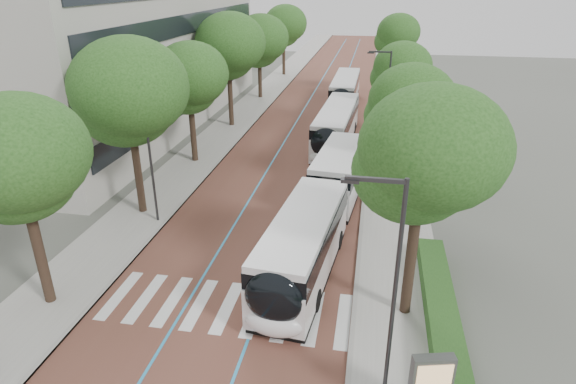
# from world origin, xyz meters

# --- Properties ---
(ground) EXTENTS (160.00, 160.00, 0.00)m
(ground) POSITION_xyz_m (0.00, 0.00, 0.00)
(ground) COLOR #51544C
(ground) RESTS_ON ground
(road) EXTENTS (11.00, 140.00, 0.02)m
(road) POSITION_xyz_m (0.00, 40.00, 0.01)
(road) COLOR brown
(road) RESTS_ON ground
(sidewalk_left) EXTENTS (4.00, 140.00, 0.12)m
(sidewalk_left) POSITION_xyz_m (-7.50, 40.00, 0.06)
(sidewalk_left) COLOR #999690
(sidewalk_left) RESTS_ON ground
(sidewalk_right) EXTENTS (4.00, 140.00, 0.12)m
(sidewalk_right) POSITION_xyz_m (7.50, 40.00, 0.06)
(sidewalk_right) COLOR #999690
(sidewalk_right) RESTS_ON ground
(kerb_left) EXTENTS (0.20, 140.00, 0.14)m
(kerb_left) POSITION_xyz_m (-5.60, 40.00, 0.06)
(kerb_left) COLOR gray
(kerb_left) RESTS_ON ground
(kerb_right) EXTENTS (0.20, 140.00, 0.14)m
(kerb_right) POSITION_xyz_m (5.60, 40.00, 0.06)
(kerb_right) COLOR gray
(kerb_right) RESTS_ON ground
(zebra_crossing) EXTENTS (10.55, 3.60, 0.01)m
(zebra_crossing) POSITION_xyz_m (0.20, 1.00, 0.03)
(zebra_crossing) COLOR silver
(zebra_crossing) RESTS_ON ground
(lane_line_left) EXTENTS (0.12, 126.00, 0.01)m
(lane_line_left) POSITION_xyz_m (-1.60, 40.00, 0.02)
(lane_line_left) COLOR #288FC8
(lane_line_left) RESTS_ON road
(lane_line_right) EXTENTS (0.12, 126.00, 0.01)m
(lane_line_right) POSITION_xyz_m (1.60, 40.00, 0.02)
(lane_line_right) COLOR #288FC8
(lane_line_right) RESTS_ON road
(office_building) EXTENTS (18.11, 40.00, 14.00)m
(office_building) POSITION_xyz_m (-19.47, 28.00, 7.00)
(office_building) COLOR #A4A098
(office_building) RESTS_ON ground
(hedge) EXTENTS (1.20, 14.00, 0.80)m
(hedge) POSITION_xyz_m (9.10, 0.00, 0.52)
(hedge) COLOR #1E4518
(hedge) RESTS_ON sidewalk_right
(streetlight_near) EXTENTS (1.82, 0.20, 8.00)m
(streetlight_near) POSITION_xyz_m (6.62, -3.00, 4.82)
(streetlight_near) COLOR #2A2A2D
(streetlight_near) RESTS_ON sidewalk_right
(streetlight_far) EXTENTS (1.82, 0.20, 8.00)m
(streetlight_far) POSITION_xyz_m (6.62, 22.00, 4.82)
(streetlight_far) COLOR #2A2A2D
(streetlight_far) RESTS_ON sidewalk_right
(lamp_post_left) EXTENTS (0.14, 0.14, 8.00)m
(lamp_post_left) POSITION_xyz_m (-6.10, 8.00, 4.12)
(lamp_post_left) COLOR #2A2A2D
(lamp_post_left) RESTS_ON sidewalk_left
(trees_left) EXTENTS (6.39, 60.67, 9.80)m
(trees_left) POSITION_xyz_m (-7.50, 26.61, 6.62)
(trees_left) COLOR black
(trees_left) RESTS_ON ground
(trees_right) EXTENTS (5.42, 47.17, 9.15)m
(trees_right) POSITION_xyz_m (7.70, 20.33, 6.22)
(trees_right) COLOR black
(trees_right) RESTS_ON ground
(lead_bus) EXTENTS (4.25, 18.55, 3.20)m
(lead_bus) POSITION_xyz_m (3.42, 7.71, 1.63)
(lead_bus) COLOR black
(lead_bus) RESTS_ON ground
(bus_queued_0) EXTENTS (3.08, 12.50, 3.20)m
(bus_queued_0) POSITION_xyz_m (2.83, 23.61, 1.62)
(bus_queued_0) COLOR white
(bus_queued_0) RESTS_ON ground
(bus_queued_1) EXTENTS (2.62, 12.42, 3.20)m
(bus_queued_1) POSITION_xyz_m (2.60, 37.44, 1.62)
(bus_queued_1) COLOR white
(bus_queued_1) RESTS_ON ground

